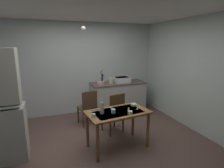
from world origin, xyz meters
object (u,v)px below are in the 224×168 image
at_px(serving_bowl_wide, 134,105).
at_px(teacup_cream, 130,113).
at_px(chair_far_side, 114,112).
at_px(chair_by_counter, 88,107).
at_px(sink_basin, 122,80).
at_px(hand_pump, 102,77).
at_px(dining_table, 118,117).
at_px(mixing_bowl_counter, 101,83).
at_px(glass_bottle, 102,107).

xyz_separation_m(serving_bowl_wide, teacup_cream, (-0.27, -0.40, 0.01)).
distance_m(chair_far_side, chair_by_counter, 0.75).
relative_size(sink_basin, hand_pump, 1.13).
xyz_separation_m(sink_basin, dining_table, (-0.85, -1.77, -0.32)).
distance_m(hand_pump, mixing_bowl_counter, 0.18).
bearing_deg(hand_pump, sink_basin, -4.48).
relative_size(sink_basin, teacup_cream, 5.09).
bearing_deg(serving_bowl_wide, sink_basin, 74.81).
bearing_deg(glass_bottle, hand_pump, 72.15).
relative_size(mixing_bowl_counter, teacup_cream, 2.42).
distance_m(chair_by_counter, glass_bottle, 1.21).
distance_m(chair_far_side, serving_bowl_wide, 0.53).
xyz_separation_m(sink_basin, serving_bowl_wide, (-0.43, -1.59, -0.20)).
relative_size(mixing_bowl_counter, dining_table, 0.17).
bearing_deg(sink_basin, dining_table, -115.75).
distance_m(hand_pump, serving_bowl_wide, 1.67).
bearing_deg(hand_pump, glass_bottle, -107.85).
bearing_deg(chair_far_side, dining_table, -105.00).
distance_m(sink_basin, chair_by_counter, 1.40).
bearing_deg(serving_bowl_wide, hand_pump, 95.09).
height_order(sink_basin, glass_bottle, glass_bottle).
bearing_deg(glass_bottle, dining_table, -0.51).
bearing_deg(dining_table, sink_basin, 64.25).
height_order(chair_far_side, teacup_cream, chair_far_side).
xyz_separation_m(hand_pump, serving_bowl_wide, (0.15, -1.63, -0.29)).
relative_size(hand_pump, chair_by_counter, 0.44).
distance_m(sink_basin, dining_table, 1.99).
bearing_deg(hand_pump, dining_table, -98.68).
xyz_separation_m(chair_far_side, teacup_cream, (0.00, -0.77, 0.28)).
height_order(chair_by_counter, teacup_cream, chair_by_counter).
bearing_deg(mixing_bowl_counter, chair_far_side, -92.72).
bearing_deg(hand_pump, chair_by_counter, -131.20).
height_order(dining_table, serving_bowl_wide, serving_bowl_wide).
bearing_deg(glass_bottle, sink_basin, 56.71).
xyz_separation_m(chair_by_counter, glass_bottle, (-0.00, -1.15, 0.38)).
height_order(hand_pump, mixing_bowl_counter, hand_pump).
xyz_separation_m(dining_table, serving_bowl_wide, (0.42, 0.18, 0.12)).
relative_size(dining_table, chair_far_side, 1.32).
bearing_deg(teacup_cream, hand_pump, 86.42).
xyz_separation_m(sink_basin, hand_pump, (-0.58, 0.05, 0.09)).
bearing_deg(chair_far_side, sink_basin, 59.89).
bearing_deg(serving_bowl_wide, mixing_bowl_counter, 98.11).
bearing_deg(dining_table, teacup_cream, -54.86).
bearing_deg(serving_bowl_wide, teacup_cream, -124.56).
bearing_deg(chair_by_counter, sink_basin, 28.10).
xyz_separation_m(hand_pump, glass_bottle, (-0.58, -1.81, -0.19)).
xyz_separation_m(mixing_bowl_counter, serving_bowl_wide, (0.22, -1.54, -0.16)).
distance_m(hand_pump, chair_by_counter, 1.05).
height_order(sink_basin, serving_bowl_wide, sink_basin).
distance_m(serving_bowl_wide, glass_bottle, 0.76).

